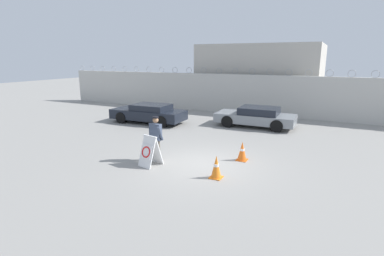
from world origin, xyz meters
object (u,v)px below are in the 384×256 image
traffic_cone_mid (216,167)px  parked_car_front_coupe (149,113)px  security_guard (156,136)px  traffic_cone_near (242,151)px  parked_car_rear_sedan (256,117)px  barricade_sign (150,151)px

traffic_cone_mid → parked_car_front_coupe: parked_car_front_coupe is taller
security_guard → traffic_cone_near: bearing=25.7°
parked_car_rear_sedan → parked_car_front_coupe: bearing=15.7°
traffic_cone_near → parked_car_rear_sedan: bearing=99.7°
traffic_cone_near → barricade_sign: bearing=-144.1°
security_guard → traffic_cone_mid: (2.83, -0.62, -0.61)m
security_guard → parked_car_rear_sedan: size_ratio=0.38×
traffic_cone_near → traffic_cone_mid: size_ratio=0.96×
parked_car_rear_sedan → traffic_cone_near: bearing=98.7°
barricade_sign → parked_car_rear_sedan: bearing=89.3°
traffic_cone_near → traffic_cone_mid: 2.17m
barricade_sign → security_guard: (-0.11, 0.62, 0.42)m
barricade_sign → security_guard: security_guard is taller
traffic_cone_near → parked_car_rear_sedan: size_ratio=0.16×
barricade_sign → traffic_cone_mid: (2.72, 0.00, -0.19)m
traffic_cone_mid → parked_car_front_coupe: size_ratio=0.17×
barricade_sign → security_guard: size_ratio=0.66×
traffic_cone_mid → parked_car_front_coupe: 9.67m
traffic_cone_mid → barricade_sign: bearing=-180.0°
barricade_sign → parked_car_rear_sedan: size_ratio=0.25×
parked_car_front_coupe → parked_car_rear_sedan: size_ratio=1.03×
traffic_cone_near → parked_car_front_coupe: size_ratio=0.16×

